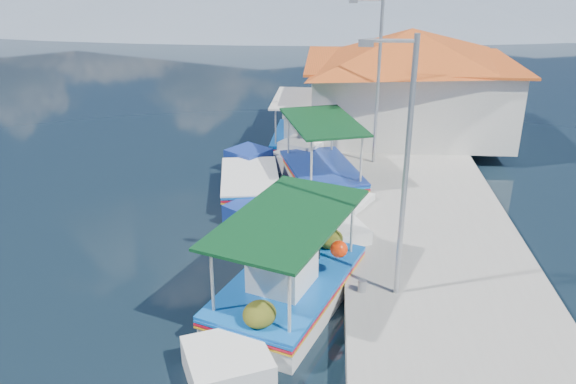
{
  "coord_description": "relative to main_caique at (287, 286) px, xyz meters",
  "views": [
    {
      "loc": [
        2.93,
        -10.06,
        8.17
      ],
      "look_at": [
        1.74,
        6.0,
        1.3
      ],
      "focal_mm": 36.76,
      "sensor_mm": 36.0,
      "label": 1
    }
  ],
  "objects": [
    {
      "name": "caique_blue_hull",
      "position": [
        -1.77,
        6.63,
        -0.2
      ],
      "size": [
        2.58,
        6.45,
        1.16
      ],
      "rotation": [
        0.0,
        0.0,
        -0.16
      ],
      "color": "navy",
      "rests_on": "ground"
    },
    {
      "name": "bollards",
      "position": [
        1.79,
        3.17,
        0.14
      ],
      "size": [
        0.2,
        17.2,
        0.3
      ],
      "color": "#A5A8AD",
      "rests_on": "quay"
    },
    {
      "name": "harbor_building",
      "position": [
        4.18,
        12.92,
        2.26
      ],
      "size": [
        10.49,
        10.49,
        4.4
      ],
      "color": "silver",
      "rests_on": "quay"
    },
    {
      "name": "lamp_post_far",
      "position": [
        2.49,
        8.92,
        3.34
      ],
      "size": [
        1.21,
        0.14,
        6.0
      ],
      "color": "#A5A8AD",
      "rests_on": "quay"
    },
    {
      "name": "quay",
      "position": [
        3.89,
        3.92,
        -0.26
      ],
      "size": [
        5.0,
        44.0,
        0.5
      ],
      "primitive_type": "cube",
      "color": "#9E9B94",
      "rests_on": "ground"
    },
    {
      "name": "caique_far",
      "position": [
        -0.38,
        11.79,
        -0.06
      ],
      "size": [
        2.21,
        7.0,
        2.45
      ],
      "rotation": [
        0.0,
        0.0,
        0.03
      ],
      "color": "white",
      "rests_on": "ground"
    },
    {
      "name": "lamp_post_near",
      "position": [
        2.49,
        -0.08,
        3.34
      ],
      "size": [
        1.21,
        0.14,
        6.0
      ],
      "color": "#A5A8AD",
      "rests_on": "quay"
    },
    {
      "name": "main_caique",
      "position": [
        0.0,
        0.0,
        0.0
      ],
      "size": [
        4.21,
        7.59,
        2.67
      ],
      "rotation": [
        0.0,
        0.0,
        0.36
      ],
      "color": "white",
      "rests_on": "ground"
    },
    {
      "name": "mountain_ridge",
      "position": [
        4.53,
        53.92,
        1.53
      ],
      "size": [
        171.4,
        96.0,
        5.5
      ],
      "color": "slate",
      "rests_on": "ground"
    },
    {
      "name": "ground",
      "position": [
        -2.01,
        -2.08,
        -0.51
      ],
      "size": [
        160.0,
        160.0,
        0.0
      ],
      "primitive_type": "plane",
      "color": "black",
      "rests_on": "ground"
    },
    {
      "name": "caique_green_canopy",
      "position": [
        0.7,
        7.61,
        -0.1
      ],
      "size": [
        3.57,
        7.03,
        2.75
      ],
      "rotation": [
        0.0,
        0.0,
        -0.3
      ],
      "color": "white",
      "rests_on": "ground"
    }
  ]
}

